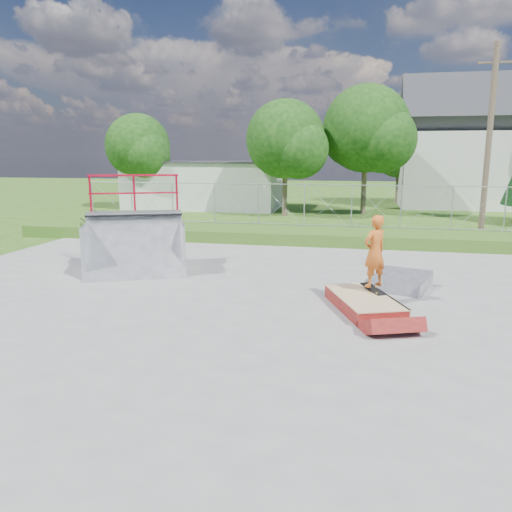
{
  "coord_description": "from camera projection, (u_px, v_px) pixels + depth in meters",
  "views": [
    {
      "loc": [
        2.4,
        -10.88,
        3.5
      ],
      "look_at": [
        -0.06,
        0.74,
        1.1
      ],
      "focal_mm": 35.0,
      "sensor_mm": 36.0,
      "label": 1
    }
  ],
  "objects": [
    {
      "name": "gable_house",
      "position": [
        463.0,
        150.0,
        33.96
      ],
      "size": [
        8.4,
        6.08,
        8.94
      ],
      "color": "beige",
      "rests_on": "ground"
    },
    {
      "name": "grass_berm",
      "position": [
        301.0,
        235.0,
        20.68
      ],
      "size": [
        24.0,
        3.0,
        0.5
      ],
      "primitive_type": "cube",
      "color": "#2F5A19",
      "rests_on": "ground"
    },
    {
      "name": "chain_link_fence",
      "position": [
        304.0,
        205.0,
        21.41
      ],
      "size": [
        20.0,
        0.06,
        1.8
      ],
      "primitive_type": null,
      "color": "#999CA1",
      "rests_on": "grass_berm"
    },
    {
      "name": "skateboard",
      "position": [
        373.0,
        289.0,
        11.76
      ],
      "size": [
        0.62,
        0.79,
        0.13
      ],
      "primitive_type": "cube",
      "rotation": [
        0.14,
        0.0,
        0.57
      ],
      "color": "black",
      "rests_on": "grind_box"
    },
    {
      "name": "flat_bank_ramp",
      "position": [
        399.0,
        282.0,
        13.17
      ],
      "size": [
        1.81,
        1.87,
        0.43
      ],
      "primitive_type": null,
      "rotation": [
        0.0,
        0.0,
        -0.34
      ],
      "color": "gray",
      "rests_on": "concrete_pad"
    },
    {
      "name": "ground",
      "position": [
        252.0,
        308.0,
        11.62
      ],
      "size": [
        120.0,
        120.0,
        0.0
      ],
      "primitive_type": "plane",
      "color": "#2F5A19",
      "rests_on": "ground"
    },
    {
      "name": "concrete_stairs",
      "position": [
        104.0,
        228.0,
        21.6
      ],
      "size": [
        1.5,
        1.6,
        0.8
      ],
      "primitive_type": null,
      "color": "gray",
      "rests_on": "ground"
    },
    {
      "name": "utility_pole",
      "position": [
        489.0,
        143.0,
        20.81
      ],
      "size": [
        0.24,
        0.24,
        8.0
      ],
      "primitive_type": "cylinder",
      "color": "brown",
      "rests_on": "ground"
    },
    {
      "name": "skater",
      "position": [
        375.0,
        254.0,
        11.6
      ],
      "size": [
        0.73,
        0.72,
        1.69
      ],
      "primitive_type": "imported",
      "rotation": [
        0.0,
        0.0,
        3.88
      ],
      "color": "#D1601F",
      "rests_on": "grind_box"
    },
    {
      "name": "tree_left_near",
      "position": [
        289.0,
        142.0,
        28.23
      ],
      "size": [
        4.76,
        4.48,
        6.65
      ],
      "color": "brown",
      "rests_on": "ground"
    },
    {
      "name": "grind_box",
      "position": [
        363.0,
        303.0,
        11.41
      ],
      "size": [
        1.91,
        2.62,
        0.35
      ],
      "rotation": [
        0.0,
        0.0,
        0.36
      ],
      "color": "maroon",
      "rests_on": "concrete_pad"
    },
    {
      "name": "quarter_pipe",
      "position": [
        134.0,
        225.0,
        14.9
      ],
      "size": [
        3.64,
        3.41,
        2.9
      ],
      "primitive_type": null,
      "rotation": [
        0.0,
        0.0,
        0.41
      ],
      "color": "gray",
      "rests_on": "concrete_pad"
    },
    {
      "name": "tree_back_mid",
      "position": [
        403.0,
        153.0,
        36.55
      ],
      "size": [
        4.08,
        3.84,
        5.7
      ],
      "color": "brown",
      "rests_on": "ground"
    },
    {
      "name": "concrete_pad",
      "position": [
        252.0,
        308.0,
        11.61
      ],
      "size": [
        20.0,
        16.0,
        0.04
      ],
      "primitive_type": "cube",
      "color": "gray",
      "rests_on": "ground"
    },
    {
      "name": "tree_center",
      "position": [
        371.0,
        132.0,
        29.09
      ],
      "size": [
        5.44,
        5.12,
        7.6
      ],
      "color": "brown",
      "rests_on": "ground"
    },
    {
      "name": "tree_left_far",
      "position": [
        140.0,
        148.0,
        32.25
      ],
      "size": [
        4.42,
        4.16,
        6.18
      ],
      "color": "brown",
      "rests_on": "ground"
    },
    {
      "name": "utility_building_flat",
      "position": [
        207.0,
        185.0,
        34.04
      ],
      "size": [
        10.0,
        6.0,
        3.0
      ],
      "primitive_type": "cube",
      "color": "beige",
      "rests_on": "ground"
    }
  ]
}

